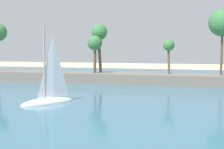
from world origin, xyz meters
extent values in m
cube|color=#386B84|center=(0.00, 53.34, 0.03)|extent=(220.00, 87.30, 0.06)
cube|color=slate|center=(0.00, 56.99, 0.90)|extent=(108.99, 6.00, 1.80)
cylinder|color=brown|center=(-14.12, 57.77, 5.53)|extent=(0.84, 0.95, 7.49)
sphere|color=#38753D|center=(-14.12, 57.77, 9.26)|extent=(2.91, 2.91, 2.91)
cylinder|color=brown|center=(7.34, 56.71, 6.15)|extent=(0.44, 0.63, 8.72)
sphere|color=#38753D|center=(7.34, 56.71, 10.51)|extent=(4.53, 4.53, 4.53)
cylinder|color=brown|center=(-1.45, 58.02, 4.32)|extent=(0.59, 0.68, 5.06)
sphere|color=#38753D|center=(-1.45, 58.02, 6.84)|extent=(1.99, 1.99, 1.99)
cylinder|color=brown|center=(-14.51, 56.18, 4.53)|extent=(0.70, 0.77, 5.48)
sphere|color=#38753D|center=(-14.51, 56.18, 7.25)|extent=(2.66, 2.66, 2.66)
ellipsoid|color=white|center=(-12.89, 33.44, 0.06)|extent=(5.45, 6.59, 1.33)
cylinder|color=gray|center=(-13.08, 33.17, 4.88)|extent=(0.20, 0.20, 8.31)
pyramid|color=silver|center=(-12.43, 34.09, 4.26)|extent=(1.88, 2.56, 7.06)
camera|label=1|loc=(4.19, -1.44, 6.52)|focal=53.67mm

